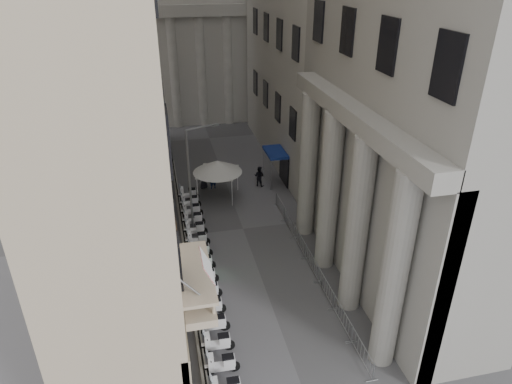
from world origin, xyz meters
TOP-DOWN VIEW (x-y plane):
  - iron_fence at (-4.30, 18.00)m, footprint 0.30×28.00m
  - blue_awning at (4.15, 26.00)m, footprint 1.60×3.00m
  - scooter_2 at (-3.43, 6.77)m, footprint 1.41×0.59m
  - scooter_3 at (-3.43, 8.13)m, footprint 1.41×0.59m
  - scooter_4 at (-3.43, 9.50)m, footprint 1.41×0.59m
  - scooter_5 at (-3.43, 10.86)m, footprint 1.41×0.59m
  - scooter_6 at (-3.43, 12.23)m, footprint 1.41×0.59m
  - scooter_7 at (-3.43, 13.59)m, footprint 1.41×0.59m
  - scooter_8 at (-3.43, 14.96)m, footprint 1.41×0.59m
  - scooter_9 at (-3.43, 16.32)m, footprint 1.41×0.59m
  - scooter_10 at (-3.43, 17.69)m, footprint 1.41×0.59m
  - scooter_11 at (-3.43, 19.05)m, footprint 1.41×0.59m
  - scooter_12 at (-3.43, 20.42)m, footprint 1.41×0.59m
  - scooter_13 at (-3.43, 21.78)m, footprint 1.41×0.59m
  - scooter_14 at (-3.43, 23.15)m, footprint 1.41×0.59m
  - scooter_15 at (-3.43, 24.51)m, footprint 1.41×0.59m
  - barrier_0 at (3.26, 5.99)m, footprint 0.60×2.40m
  - barrier_1 at (3.26, 8.49)m, footprint 0.60×2.40m
  - barrier_2 at (3.26, 10.99)m, footprint 0.60×2.40m
  - barrier_3 at (3.26, 13.49)m, footprint 0.60×2.40m
  - barrier_4 at (3.26, 15.99)m, footprint 0.60×2.40m
  - barrier_5 at (3.26, 18.49)m, footprint 0.60×2.40m
  - barrier_6 at (3.26, 20.99)m, footprint 0.60×2.40m
  - security_tent at (-1.37, 25.12)m, footprint 3.93×3.93m
  - street_lamp at (-3.27, 20.02)m, footprint 2.35×1.03m
  - info_kiosk at (-4.19, 14.72)m, footprint 0.37×0.97m
  - pedestrian_a at (-1.24, 26.15)m, footprint 0.70×0.54m
  - pedestrian_b at (2.70, 25.82)m, footprint 1.10×1.07m
  - pedestrian_c at (-2.00, 26.41)m, footprint 0.99×0.80m

SIDE VIEW (x-z plane):
  - iron_fence at x=-4.30m, z-range -0.70..0.70m
  - blue_awning at x=4.15m, z-range -1.50..1.50m
  - scooter_2 at x=-3.43m, z-range -0.75..0.75m
  - scooter_3 at x=-3.43m, z-range -0.75..0.75m
  - scooter_4 at x=-3.43m, z-range -0.75..0.75m
  - scooter_5 at x=-3.43m, z-range -0.75..0.75m
  - scooter_6 at x=-3.43m, z-range -0.75..0.75m
  - scooter_7 at x=-3.43m, z-range -0.75..0.75m
  - scooter_8 at x=-3.43m, z-range -0.75..0.75m
  - scooter_9 at x=-3.43m, z-range -0.75..0.75m
  - scooter_10 at x=-3.43m, z-range -0.75..0.75m
  - scooter_11 at x=-3.43m, z-range -0.75..0.75m
  - scooter_12 at x=-3.43m, z-range -0.75..0.75m
  - scooter_13 at x=-3.43m, z-range -0.75..0.75m
  - scooter_14 at x=-3.43m, z-range -0.75..0.75m
  - scooter_15 at x=-3.43m, z-range -0.75..0.75m
  - barrier_0 at x=3.26m, z-range -0.55..0.55m
  - barrier_1 at x=3.26m, z-range -0.55..0.55m
  - barrier_2 at x=3.26m, z-range -0.55..0.55m
  - barrier_3 at x=3.26m, z-range -0.55..0.55m
  - barrier_4 at x=3.26m, z-range -0.55..0.55m
  - barrier_5 at x=3.26m, z-range -0.55..0.55m
  - barrier_6 at x=3.26m, z-range -0.55..0.55m
  - pedestrian_a at x=-1.24m, z-range 0.00..1.71m
  - pedestrian_c at x=-2.00m, z-range 0.00..1.76m
  - pedestrian_b at x=2.70m, z-range 0.00..1.79m
  - info_kiosk at x=-4.19m, z-range 0.01..2.04m
  - security_tent at x=-1.37m, z-range 1.07..4.27m
  - street_lamp at x=-3.27m, z-range 0.69..8.26m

